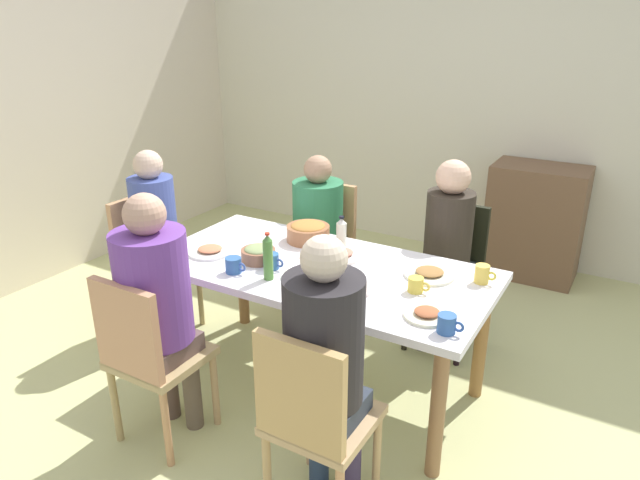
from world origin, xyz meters
TOP-DOWN VIEW (x-y plane):
  - ground_plane at (0.00, 0.00)m, footprint 6.21×6.21m
  - wall_back at (0.00, 2.43)m, footprint 5.42×0.12m
  - dining_table at (0.00, 0.00)m, footprint 1.80×0.89m
  - chair_0 at (0.45, -0.82)m, footprint 0.40×0.40m
  - person_0 at (0.45, -0.73)m, footprint 0.32×0.32m
  - chair_1 at (-0.45, -0.82)m, footprint 0.40×0.40m
  - person_1 at (-0.45, -0.74)m, footprint 0.34×0.34m
  - chair_2 at (-1.28, 0.00)m, footprint 0.40×0.40m
  - person_2 at (-1.19, 0.00)m, footprint 0.30×0.30m
  - chair_3 at (0.45, 0.82)m, footprint 0.40×0.40m
  - person_3 at (0.45, 0.73)m, footprint 0.30×0.30m
  - chair_4 at (-0.45, 0.82)m, footprint 0.40×0.40m
  - person_4 at (-0.45, 0.73)m, footprint 0.34×0.34m
  - plate_0 at (0.01, -0.16)m, footprint 0.24×0.24m
  - plate_1 at (0.68, -0.23)m, footprint 0.21×0.21m
  - plate_2 at (-0.62, -0.16)m, footprint 0.24×0.24m
  - plate_3 at (0.03, 0.17)m, footprint 0.25×0.25m
  - plate_4 at (0.54, 0.18)m, footprint 0.26×0.26m
  - plate_5 at (0.28, -0.17)m, footprint 0.20×0.20m
  - bowl_0 at (-0.25, 0.28)m, footprint 0.25×0.25m
  - bowl_1 at (-0.32, -0.11)m, footprint 0.19×0.19m
  - cup_0 at (0.79, 0.24)m, footprint 0.11×0.07m
  - cup_1 at (0.80, -0.32)m, footprint 0.11×0.08m
  - cup_2 at (0.55, -0.02)m, footprint 0.11×0.07m
  - cup_3 at (-0.20, -0.15)m, footprint 0.12×0.08m
  - cup_4 at (-0.34, -0.29)m, footprint 0.12×0.08m
  - bottle_0 at (-0.15, -0.26)m, footprint 0.05×0.05m
  - bottle_1 at (-0.03, 0.29)m, footprint 0.06×0.06m
  - side_cabinet at (0.71, 2.13)m, footprint 0.70×0.44m

SIDE VIEW (x-z plane):
  - ground_plane at x=0.00m, z-range 0.00..0.00m
  - side_cabinet at x=0.71m, z-range 0.00..0.90m
  - chair_0 at x=0.45m, z-range 0.06..0.96m
  - chair_1 at x=-0.45m, z-range 0.06..0.96m
  - chair_2 at x=-1.28m, z-range 0.06..0.96m
  - chair_3 at x=0.45m, z-range 0.06..0.96m
  - chair_4 at x=-0.45m, z-range 0.06..0.96m
  - dining_table at x=0.00m, z-range 0.28..1.02m
  - person_4 at x=-0.45m, z-range 0.12..1.25m
  - person_2 at x=-1.19m, z-range 0.11..1.33m
  - person_3 at x=0.45m, z-range 0.12..1.32m
  - person_0 at x=0.45m, z-range 0.12..1.37m
  - plate_0 at x=0.01m, z-range 0.73..0.77m
  - plate_5 at x=0.28m, z-range 0.73..0.77m
  - plate_1 at x=0.68m, z-range 0.73..0.77m
  - plate_2 at x=-0.62m, z-range 0.73..0.77m
  - plate_3 at x=0.03m, z-range 0.73..0.77m
  - plate_4 at x=0.54m, z-range 0.73..0.77m
  - person_1 at x=-0.45m, z-range 0.13..1.39m
  - cup_2 at x=0.55m, z-range 0.73..0.81m
  - cup_4 at x=-0.34m, z-range 0.73..0.82m
  - cup_1 at x=0.80m, z-range 0.73..0.82m
  - cup_3 at x=-0.20m, z-range 0.73..0.82m
  - bowl_1 at x=-0.32m, z-range 0.73..0.82m
  - cup_0 at x=0.79m, z-range 0.73..0.83m
  - bowl_0 at x=-0.25m, z-range 0.73..0.85m
  - bottle_1 at x=-0.03m, z-range 0.73..0.92m
  - bottle_0 at x=-0.15m, z-range 0.73..0.98m
  - wall_back at x=0.00m, z-range 0.00..2.60m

